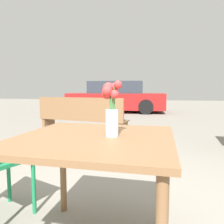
% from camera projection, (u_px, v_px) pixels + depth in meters
% --- Properties ---
extents(table_front, '(0.92, 0.91, 0.72)m').
position_uv_depth(table_front, '(94.00, 152.00, 1.27)').
color(table_front, brown).
rests_on(table_front, ground_plane).
extents(flower_vase, '(0.12, 0.12, 0.32)m').
position_uv_depth(flower_vase, '(111.00, 108.00, 1.25)').
color(flower_vase, silver).
rests_on(flower_vase, table_front).
extents(bench_near, '(1.75, 0.66, 0.85)m').
position_uv_depth(bench_near, '(81.00, 118.00, 4.01)').
color(bench_near, brown).
rests_on(bench_near, ground_plane).
extents(parked_car, '(4.30, 2.05, 1.35)m').
position_uv_depth(parked_car, '(117.00, 98.00, 9.80)').
color(parked_car, maroon).
rests_on(parked_car, ground_plane).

